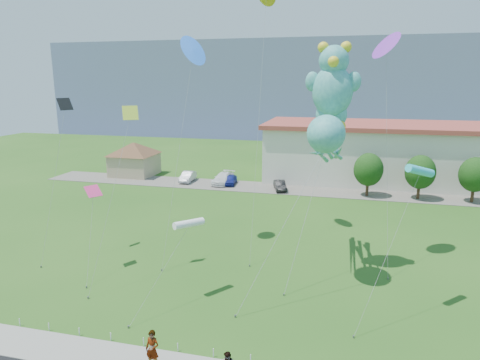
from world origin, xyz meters
name	(u,v)px	position (x,y,z in m)	size (l,w,h in m)	color
ground	(203,340)	(0.00, 0.00, 0.00)	(160.00, 160.00, 0.00)	#245116
parking_strip	(288,189)	(0.00, 35.00, 0.03)	(70.00, 6.00, 0.06)	#59544C
hill_ridge	(326,86)	(0.00, 120.00, 12.50)	(160.00, 50.00, 25.00)	slate
pavilion	(134,156)	(-24.00, 38.00, 3.02)	(9.20, 9.20, 5.00)	tan
rope_fence	(195,350)	(0.00, -1.30, 0.25)	(26.05, 0.05, 0.50)	white
tree_near	(368,170)	(10.00, 34.00, 3.39)	(3.60, 3.60, 5.47)	#3F2B19
tree_mid	(420,172)	(16.00, 34.00, 3.39)	(3.60, 3.60, 5.47)	#3F2B19
tree_far	(475,175)	(22.00, 34.00, 3.39)	(3.60, 3.60, 5.47)	#3F2B19
pedestrian_left	(152,349)	(-1.67, -2.90, 1.10)	(0.73, 0.48, 2.00)	gray
parked_car_silver	(188,177)	(-14.58, 35.79, 0.76)	(1.48, 4.26, 1.40)	silver
parked_car_white	(223,178)	(-9.28, 35.76, 0.81)	(2.10, 5.18, 1.50)	white
parked_car_blue	(230,180)	(-8.22, 35.53, 0.72)	(1.56, 3.88, 1.32)	navy
parked_car_black	(280,185)	(-1.01, 34.04, 0.69)	(1.33, 3.83, 1.26)	black
octopus_kite	(326,143)	(5.80, 10.33, 9.90)	(6.01, 13.15, 11.97)	teal
teddy_bear_kite	(333,84)	(5.99, 11.59, 13.89)	(4.36, 6.76, 16.81)	teal
small_kite_purple	(386,50)	(9.68, 14.92, 16.39)	(1.96, 5.33, 17.46)	purple
small_kite_black	(62,123)	(-14.96, 9.66, 10.89)	(1.29, 4.89, 12.76)	black
small_kite_yellow	(126,133)	(-8.27, 7.62, 10.49)	(1.47, 6.45, 12.31)	#C7E335
small_kite_blue	(192,55)	(-5.53, 14.35, 16.21)	(1.80, 7.57, 17.28)	blue
small_kite_cyan	(420,172)	(11.52, 6.80, 8.82)	(3.69, 5.76, 9.33)	#30C7D9
small_kite_orange	(266,0)	(-0.31, 18.98, 20.95)	(1.80, 9.90, 22.27)	gold
small_kite_white	(189,224)	(-2.62, 4.93, 4.97)	(2.36, 6.09, 5.44)	white
small_kite_pink	(93,199)	(-11.03, 7.06, 5.54)	(1.89, 4.22, 6.49)	#F0357E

